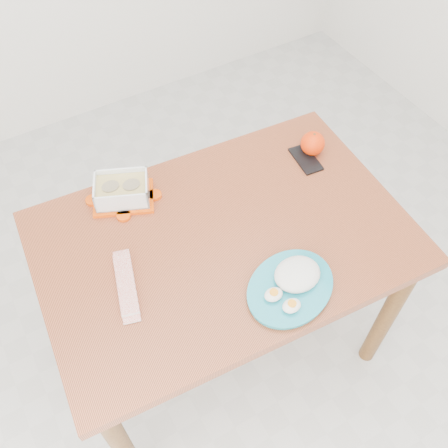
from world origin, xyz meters
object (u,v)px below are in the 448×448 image
orange_fruit (313,143)px  rice_plate (293,282)px  dining_table (224,255)px  smartphone (306,159)px  food_container (122,191)px

orange_fruit → rice_plate: (-0.37, -0.42, -0.02)m
dining_table → smartphone: bearing=23.1°
dining_table → orange_fruit: 0.50m
dining_table → rice_plate: rice_plate is taller
food_container → rice_plate: 0.62m
orange_fruit → rice_plate: bearing=-131.8°
orange_fruit → food_container: bearing=168.9°
food_container → orange_fruit: (0.66, -0.13, 0.00)m
dining_table → rice_plate: 0.29m
rice_plate → smartphone: (0.33, 0.39, -0.02)m
rice_plate → smartphone: bearing=31.5°
smartphone → orange_fruit: bearing=35.6°
food_container → rice_plate: size_ratio=0.67×
orange_fruit → dining_table: bearing=-160.0°
rice_plate → smartphone: size_ratio=2.55×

